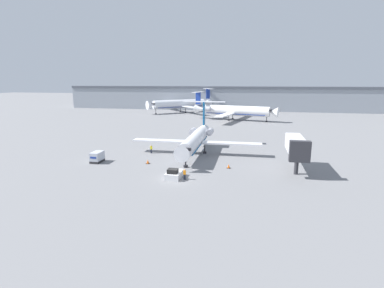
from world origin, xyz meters
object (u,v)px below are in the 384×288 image
Objects in this scene: worker_by_wing at (151,149)px; traffic_cone_left at (148,162)px; airplane_parked_far_right at (181,104)px; traffic_cone_right at (229,166)px; pushback_tug at (174,174)px; airplane_main at (196,139)px; luggage_cart at (97,157)px; jet_bridge at (296,146)px; worker_near_tug at (185,174)px; airplane_parked_far_left at (234,110)px.

worker_by_wing reaches higher than traffic_cone_left.
airplane_parked_far_right is at bearing 99.79° from traffic_cone_left.
worker_by_wing is 19.07m from traffic_cone_right.
traffic_cone_right is (8.18, 7.31, -0.26)m from pushback_tug.
airplane_main reaches higher than traffic_cone_right.
worker_by_wing is 84.06m from airplane_parked_far_right.
airplane_main is 84.69m from airplane_parked_far_right.
jet_bridge is (36.55, 1.72, 3.42)m from luggage_cart.
luggage_cart is 0.28× the size of jet_bridge.
worker_near_tug is 19.92m from jet_bridge.
airplane_main reaches higher than jet_bridge.
worker_by_wing is (7.83, 8.97, -0.05)m from luggage_cart.
airplane_parked_far_left reaches higher than luggage_cart.
pushback_tug is 2.20× the size of worker_near_tug.
pushback_tug is 4.75× the size of traffic_cone_left.
traffic_cone_right is at bearing 41.79° from pushback_tug.
jet_bridge is at bearing -24.29° from airplane_main.
worker_near_tug reaches higher than traffic_cone_right.
traffic_cone_right is (15.27, 0.07, -0.02)m from traffic_cone_left.
worker_near_tug is 0.06× the size of airplane_parked_far_right.
traffic_cone_right is at bearing -86.78° from airplane_parked_far_left.
airplane_parked_far_right is (-22.77, 98.12, 3.62)m from pushback_tug.
traffic_cone_right is at bearing 50.64° from worker_near_tug.
airplane_parked_far_right reaches higher than worker_by_wing.
airplane_main is 12.53m from traffic_cone_right.
traffic_cone_left is at bearing -80.21° from airplane_parked_far_right.
airplane_main is 34.37× the size of traffic_cone_left.
traffic_cone_left is 92.31m from airplane_parked_far_right.
traffic_cone_right is 67.45m from airplane_parked_far_left.
airplane_parked_far_right is 2.82× the size of jet_bridge.
traffic_cone_right is (6.34, 7.73, -0.54)m from worker_near_tug.
worker_near_tug is 2.24× the size of traffic_cone_right.
airplane_parked_far_left is (4.40, 74.57, 3.19)m from pushback_tug.
worker_by_wing is at bearing 48.90° from luggage_cart.
worker_by_wing is 0.05× the size of airplane_parked_far_left.
luggage_cart is at bearing 159.76° from pushback_tug.
jet_bridge is (26.65, 0.74, 4.06)m from traffic_cone_left.
traffic_cone_right is 96.02m from airplane_parked_far_right.
luggage_cart is 71.63m from airplane_parked_far_left.
airplane_parked_far_left is at bearing 85.99° from airplane_main.
airplane_parked_far_right is (-5.78, 91.86, 3.23)m from luggage_cart.
airplane_parked_far_right is at bearing 104.02° from worker_near_tug.
airplane_main is 17.30m from worker_near_tug.
airplane_parked_far_left reaches higher than traffic_cone_left.
worker_near_tug is 101.62m from airplane_parked_far_right.
luggage_cart is 0.10× the size of airplane_parked_far_right.
airplane_parked_far_right is (-24.61, 98.54, 3.34)m from worker_near_tug.
airplane_main reaches higher than luggage_cart.
jet_bridge is at bearing -77.17° from airplane_parked_far_left.
airplane_main is at bearing 95.02° from worker_near_tug.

